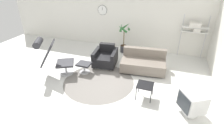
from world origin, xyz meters
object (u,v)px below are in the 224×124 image
at_px(side_table, 145,86).
at_px(crt_television, 192,103).
at_px(armchair_red, 105,58).
at_px(couch_low, 143,63).
at_px(shelf_unit, 195,28).
at_px(potted_plant, 124,40).
at_px(ottoman, 84,66).
at_px(lounge_chair, 51,54).

bearing_deg(side_table, crt_television, -13.56).
bearing_deg(armchair_red, couch_low, 176.04).
relative_size(armchair_red, shelf_unit, 0.57).
relative_size(armchair_red, couch_low, 0.61).
bearing_deg(potted_plant, couch_low, -49.87).
distance_m(ottoman, crt_television, 3.45).
xyz_separation_m(lounge_chair, armchair_red, (1.37, 1.22, -0.48)).
xyz_separation_m(armchair_red, potted_plant, (0.31, 1.34, 0.25)).
xyz_separation_m(armchair_red, side_table, (1.69, -1.41, 0.09)).
height_order(couch_low, crt_television, couch_low).
distance_m(armchair_red, shelf_unit, 3.51).
distance_m(ottoman, side_table, 2.27).
bearing_deg(couch_low, crt_television, 123.48).
distance_m(armchair_red, couch_low, 1.38).
xyz_separation_m(lounge_chair, side_table, (3.06, -0.19, -0.39)).
relative_size(side_table, potted_plant, 0.34).
relative_size(couch_low, crt_television, 2.25).
bearing_deg(lounge_chair, shelf_unit, 95.63).
xyz_separation_m(lounge_chair, crt_television, (4.21, -0.47, -0.41)).
height_order(ottoman, side_table, side_table).
height_order(potted_plant, shelf_unit, shelf_unit).
bearing_deg(lounge_chair, couch_low, 87.27).
bearing_deg(couch_low, side_table, 95.71).
xyz_separation_m(lounge_chair, couch_low, (2.75, 1.31, -0.50)).
height_order(armchair_red, potted_plant, potted_plant).
relative_size(couch_low, shelf_unit, 0.93).
bearing_deg(side_table, shelf_unit, 67.76).
height_order(lounge_chair, side_table, lounge_chair).
height_order(lounge_chair, crt_television, lounge_chair).
bearing_deg(couch_low, potted_plant, -55.92).
bearing_deg(potted_plant, armchair_red, -103.23).
distance_m(side_table, shelf_unit, 3.43).
distance_m(lounge_chair, crt_television, 4.25).
bearing_deg(shelf_unit, lounge_chair, -146.21).
relative_size(lounge_chair, ottoman, 2.78).
height_order(couch_low, side_table, couch_low).
bearing_deg(ottoman, potted_plant, 69.11).
height_order(ottoman, couch_low, couch_low).
distance_m(armchair_red, crt_television, 3.30).
relative_size(lounge_chair, side_table, 2.94).
height_order(couch_low, shelf_unit, shelf_unit).
relative_size(ottoman, shelf_unit, 0.27).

